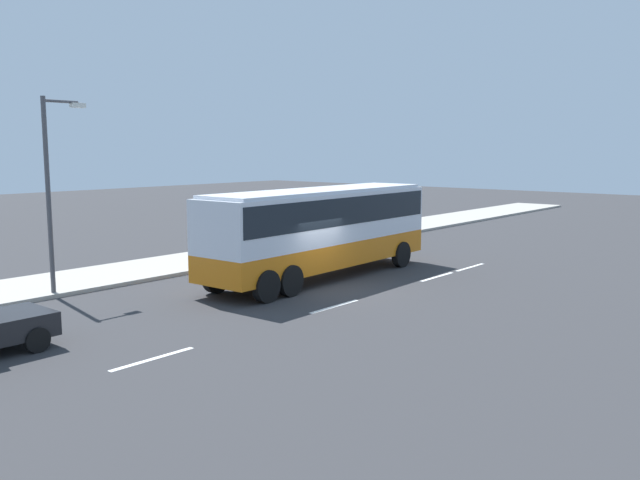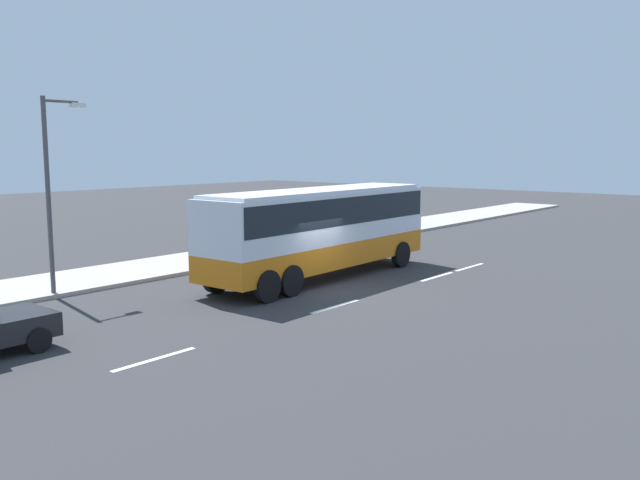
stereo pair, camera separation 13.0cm
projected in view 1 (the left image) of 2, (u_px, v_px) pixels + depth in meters
The scene contains 7 objects.
ground_plane at pixel (325, 289), 23.94m from camera, with size 120.00×120.00×0.00m, color #333335.
sidewalk_curb at pixel (184, 263), 29.05m from camera, with size 80.00×4.00×0.15m, color #A8A399.
lane_centreline at pixel (321, 310), 20.81m from camera, with size 23.89×0.16×0.01m.
coach_bus at pixel (321, 223), 25.77m from camera, with size 11.39×3.01×3.51m.
pedestrian_near_curb at pixel (265, 233), 31.68m from camera, with size 0.32×0.32×1.55m.
pedestrian_at_crossing at pixel (202, 237), 30.26m from camera, with size 0.32×0.32×1.53m.
street_lamp at pixel (52, 181), 22.34m from camera, with size 1.57×0.24×6.64m.
Camera 1 is at (-18.08, -14.97, 5.04)m, focal length 37.08 mm.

